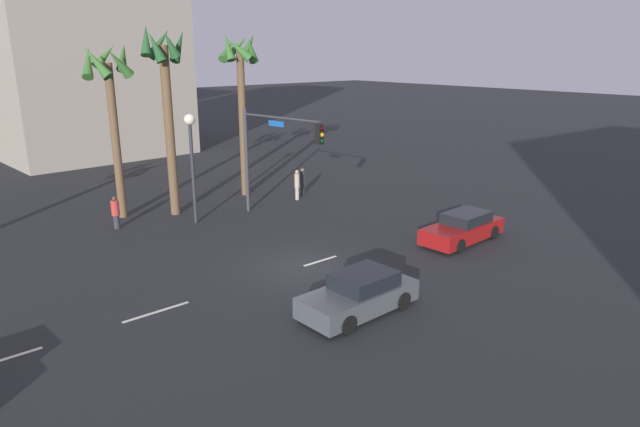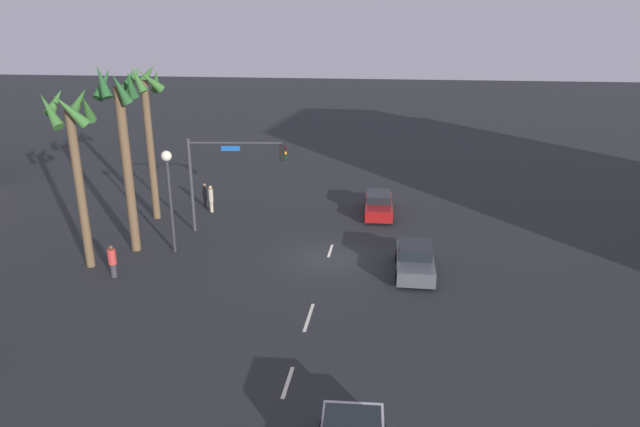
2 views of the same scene
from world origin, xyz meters
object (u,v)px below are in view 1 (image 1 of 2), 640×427
at_px(traffic_signal, 272,146).
at_px(streetlamp, 191,147).
at_px(pedestrian_2, 303,181).
at_px(palm_tree_2, 240,77).
at_px(pedestrian_1, 116,212).
at_px(building_1, 70,5).
at_px(car_2, 359,294).
at_px(pedestrian_0, 297,184).
at_px(car_1, 463,228).
at_px(palm_tree_1, 166,86).
at_px(palm_tree_3, 109,92).

bearing_deg(traffic_signal, streetlamp, 151.23).
xyz_separation_m(pedestrian_2, palm_tree_2, (-2.81, 2.36, 6.32)).
bearing_deg(streetlamp, pedestrian_1, 154.02).
distance_m(streetlamp, building_1, 27.49).
height_order(streetlamp, pedestrian_1, streetlamp).
height_order(car_2, pedestrian_0, pedestrian_0).
bearing_deg(car_2, streetlamp, 86.32).
relative_size(car_2, building_1, 0.18).
xyz_separation_m(car_2, pedestrian_0, (7.83, 13.31, 0.33)).
distance_m(streetlamp, pedestrian_0, 7.62).
bearing_deg(building_1, car_1, -85.34).
relative_size(palm_tree_1, building_1, 0.41).
distance_m(car_1, pedestrian_0, 11.21).
relative_size(traffic_signal, building_1, 0.23).
xyz_separation_m(palm_tree_2, building_1, (-2.05, 22.61, 5.19)).
distance_m(pedestrian_1, palm_tree_1, 7.01).
relative_size(pedestrian_0, palm_tree_3, 0.20).
bearing_deg(building_1, palm_tree_2, -87.85).
relative_size(pedestrian_2, palm_tree_1, 0.17).
distance_m(pedestrian_1, pedestrian_2, 11.62).
xyz_separation_m(pedestrian_0, pedestrian_2, (1.07, 0.79, -0.11)).
distance_m(car_1, traffic_signal, 10.57).
height_order(streetlamp, building_1, building_1).
height_order(traffic_signal, pedestrian_2, traffic_signal).
height_order(car_2, pedestrian_2, pedestrian_2).
xyz_separation_m(pedestrian_1, palm_tree_1, (3.50, 0.56, 6.05)).
bearing_deg(palm_tree_3, car_1, -53.34).
height_order(traffic_signal, palm_tree_3, palm_tree_3).
relative_size(pedestrian_0, pedestrian_1, 1.09).
relative_size(traffic_signal, palm_tree_2, 0.59).
relative_size(pedestrian_2, palm_tree_3, 0.18).
distance_m(pedestrian_0, pedestrian_2, 1.33).
height_order(car_2, palm_tree_3, palm_tree_3).
distance_m(car_1, palm_tree_1, 16.77).
xyz_separation_m(car_1, streetlamp, (-8.18, 10.91, 3.39)).
distance_m(traffic_signal, palm_tree_1, 6.35).
height_order(car_2, streetlamp, streetlamp).
xyz_separation_m(traffic_signal, palm_tree_3, (-6.15, 5.50, 2.77)).
height_order(palm_tree_1, building_1, building_1).
height_order(traffic_signal, streetlamp, same).
height_order(pedestrian_1, palm_tree_2, palm_tree_2).
xyz_separation_m(pedestrian_0, palm_tree_3, (-9.54, 3.30, 5.72)).
bearing_deg(car_1, traffic_signal, 117.20).
height_order(palm_tree_3, building_1, building_1).
bearing_deg(palm_tree_2, car_2, -110.29).
relative_size(streetlamp, palm_tree_1, 0.56).
xyz_separation_m(pedestrian_0, palm_tree_2, (-1.74, 3.16, 6.21)).
bearing_deg(car_1, palm_tree_3, 126.66).
height_order(car_2, palm_tree_2, palm_tree_2).
bearing_deg(palm_tree_2, traffic_signal, -107.16).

